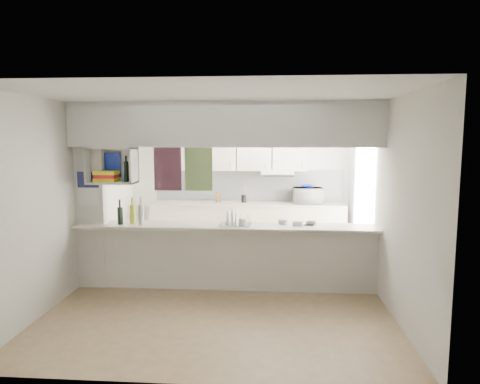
# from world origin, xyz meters

# --- Properties ---
(floor) EXTENTS (4.80, 4.80, 0.00)m
(floor) POSITION_xyz_m (0.00, 0.00, 0.00)
(floor) COLOR #8C7251
(floor) RESTS_ON ground
(ceiling) EXTENTS (4.80, 4.80, 0.00)m
(ceiling) POSITION_xyz_m (0.00, 0.00, 2.60)
(ceiling) COLOR white
(ceiling) RESTS_ON wall_back
(wall_back) EXTENTS (4.20, 0.00, 4.20)m
(wall_back) POSITION_xyz_m (0.00, 2.40, 1.30)
(wall_back) COLOR silver
(wall_back) RESTS_ON floor
(wall_left) EXTENTS (0.00, 4.80, 4.80)m
(wall_left) POSITION_xyz_m (-2.10, 0.00, 1.30)
(wall_left) COLOR silver
(wall_left) RESTS_ON floor
(wall_right) EXTENTS (0.00, 4.80, 4.80)m
(wall_right) POSITION_xyz_m (2.10, 0.00, 1.30)
(wall_right) COLOR silver
(wall_right) RESTS_ON floor
(servery_partition) EXTENTS (4.20, 0.50, 2.60)m
(servery_partition) POSITION_xyz_m (-0.17, 0.00, 1.66)
(servery_partition) COLOR silver
(servery_partition) RESTS_ON floor
(cubby_shelf) EXTENTS (0.65, 0.35, 0.50)m
(cubby_shelf) POSITION_xyz_m (-1.57, -0.06, 1.71)
(cubby_shelf) COLOR white
(cubby_shelf) RESTS_ON bulkhead
(kitchen_run) EXTENTS (3.60, 0.63, 2.24)m
(kitchen_run) POSITION_xyz_m (0.16, 2.14, 0.83)
(kitchen_run) COLOR beige
(kitchen_run) RESTS_ON floor
(microwave) EXTENTS (0.55, 0.39, 0.29)m
(microwave) POSITION_xyz_m (1.32, 2.11, 1.07)
(microwave) COLOR white
(microwave) RESTS_ON bench_top
(bowl) EXTENTS (0.22, 0.22, 0.05)m
(bowl) POSITION_xyz_m (1.30, 2.11, 1.24)
(bowl) COLOR navy
(bowl) RESTS_ON microwave
(dish_rack) EXTENTS (0.45, 0.35, 0.23)m
(dish_rack) POSITION_xyz_m (0.14, 0.01, 1.01)
(dish_rack) COLOR silver
(dish_rack) RESTS_ON breakfast_bar
(cup) EXTENTS (0.12, 0.12, 0.09)m
(cup) POSITION_xyz_m (0.24, -0.05, 0.98)
(cup) COLOR white
(cup) RESTS_ON dish_rack
(wine_bottles) EXTENTS (0.38, 0.16, 0.39)m
(wine_bottles) POSITION_xyz_m (-1.31, -0.04, 1.06)
(wine_bottles) COLOR black
(wine_bottles) RESTS_ON breakfast_bar
(plastic_tubs) EXTENTS (0.52, 0.22, 0.07)m
(plastic_tubs) POSITION_xyz_m (0.98, 0.10, 0.95)
(plastic_tubs) COLOR silver
(plastic_tubs) RESTS_ON breakfast_bar
(utensil_jar) EXTENTS (0.10, 0.10, 0.14)m
(utensil_jar) POSITION_xyz_m (0.13, 2.15, 0.99)
(utensil_jar) COLOR black
(utensil_jar) RESTS_ON bench_top
(knife_block) EXTENTS (0.09, 0.08, 0.18)m
(knife_block) POSITION_xyz_m (-0.36, 2.18, 1.01)
(knife_block) COLOR #533A1C
(knife_block) RESTS_ON bench_top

